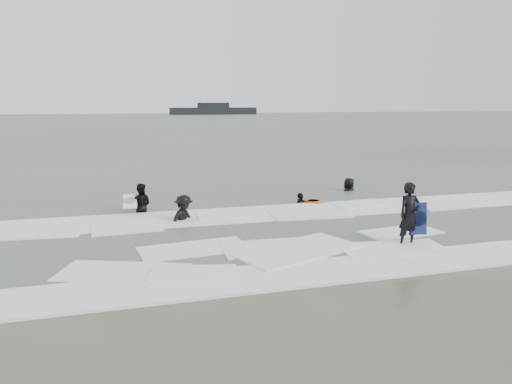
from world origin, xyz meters
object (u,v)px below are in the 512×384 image
object	(u,v)px
surfer_wading	(141,213)
surfer_breaker	(184,222)
surfer_right_near	(301,203)
surfer_centre	(408,246)
vessel_horizon	(213,110)
surfer_right_far	(349,192)

from	to	relation	value
surfer_wading	surfer_breaker	bearing A→B (deg)	139.76
surfer_wading	surfer_right_near	bearing A→B (deg)	-166.51
surfer_breaker	surfer_right_near	distance (m)	5.56
surfer_centre	surfer_breaker	distance (m)	7.75
surfer_centre	surfer_right_near	size ratio (longest dim) A/B	1.22
surfer_centre	vessel_horizon	size ratio (longest dim) A/B	0.07
surfer_centre	surfer_wading	xyz separation A→B (m)	(-7.48, 6.70, 0.00)
surfer_breaker	surfer_right_near	bearing A→B (deg)	-19.93
surfer_right_near	vessel_horizon	world-z (taller)	vessel_horizon
surfer_wading	surfer_right_far	size ratio (longest dim) A/B	0.95
surfer_right_far	surfer_right_near	bearing A→B (deg)	3.51
surfer_right_far	vessel_horizon	distance (m)	134.63
surfer_wading	vessel_horizon	distance (m)	138.39
surfer_breaker	surfer_wading	bearing A→B (deg)	86.49
surfer_wading	surfer_right_far	bearing A→B (deg)	-155.46
surfer_centre	surfer_wading	world-z (taller)	surfer_centre
surfer_wading	surfer_right_near	size ratio (longest dim) A/B	1.07
vessel_horizon	surfer_centre	bearing A→B (deg)	-98.46
surfer_centre	surfer_wading	bearing A→B (deg)	134.25
surfer_centre	surfer_wading	distance (m)	10.04
surfer_right_far	vessel_horizon	bearing A→B (deg)	-126.12
surfer_wading	surfer_right_far	world-z (taller)	surfer_right_far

